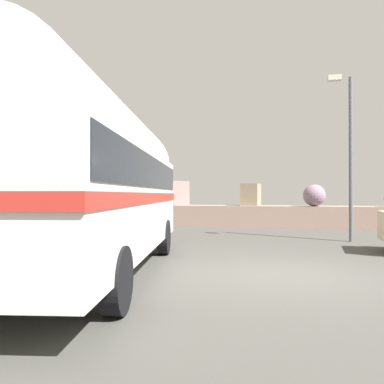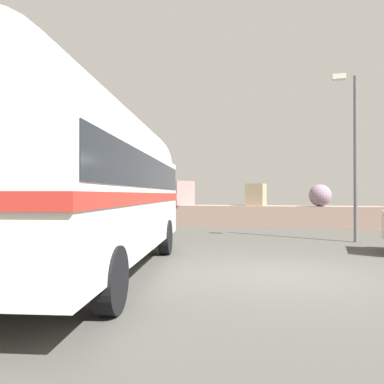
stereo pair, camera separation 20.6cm
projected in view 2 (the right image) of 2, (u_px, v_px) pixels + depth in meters
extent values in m
cube|color=#44433F|center=(287.00, 276.00, 7.72)|extent=(32.00, 26.00, 0.02)
cube|color=gray|center=(287.00, 217.00, 19.16)|extent=(31.36, 1.80, 1.10)
cube|color=gray|center=(66.00, 193.00, 22.04)|extent=(1.96, 1.96, 1.39)
sphere|color=#9C6A6C|center=(132.00, 194.00, 21.10)|extent=(1.27, 1.27, 1.27)
cube|color=#A66E6A|center=(178.00, 193.00, 20.45)|extent=(1.81, 1.82, 1.31)
cube|color=gray|center=(256.00, 195.00, 19.69)|extent=(1.04, 1.26, 1.15)
sphere|color=gray|center=(320.00, 195.00, 18.30)|extent=(1.08, 1.08, 1.08)
cylinder|color=black|center=(88.00, 237.00, 10.56)|extent=(0.44, 0.99, 0.96)
cylinder|color=black|center=(166.00, 237.00, 10.39)|extent=(0.44, 0.99, 0.96)
cylinder|color=black|center=(111.00, 280.00, 5.20)|extent=(0.44, 0.99, 0.96)
cube|color=silver|center=(96.00, 200.00, 7.89)|extent=(3.82, 8.69, 2.10)
cylinder|color=silver|center=(96.00, 150.00, 7.89)|extent=(3.57, 8.32, 2.20)
cube|color=#B52C23|center=(96.00, 198.00, 7.89)|extent=(3.88, 8.78, 0.20)
cube|color=black|center=(96.00, 173.00, 7.89)|extent=(3.80, 8.36, 0.64)
cube|color=silver|center=(139.00, 225.00, 12.14)|extent=(2.27, 0.55, 0.28)
cylinder|color=#5B5B60|center=(356.00, 159.00, 13.08)|extent=(0.14, 0.14, 5.85)
cube|color=beige|center=(339.00, 77.00, 12.90)|extent=(0.44, 0.24, 0.18)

